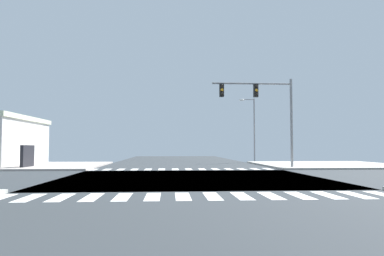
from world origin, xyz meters
The scene contains 7 objects.
ground centered at (0.00, 0.00, -0.03)m, with size 90.00×90.00×0.05m.
sidewalk_corner_ne centered at (13.00, 12.00, 0.07)m, with size 12.00×12.00×0.14m.
sidewalk_corner_nw centered at (-13.00, 12.00, 0.07)m, with size 12.00×12.00×0.14m.
crosswalk_near centered at (-0.25, -7.30, 0.00)m, with size 13.50×2.00×0.01m.
crosswalk_far centered at (-0.25, 7.30, 0.00)m, with size 13.50×2.00×0.01m.
traffic_signal_mast centered at (5.92, 7.72, 5.13)m, with size 6.30×0.55×6.97m.
street_lamp centered at (7.95, 19.62, 4.28)m, with size 1.78×0.32×7.03m.
Camera 1 is at (-1.22, -19.34, 1.66)m, focal length 33.40 mm.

